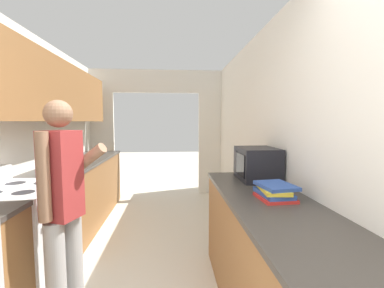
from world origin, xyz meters
TOP-DOWN VIEW (x-y plane):
  - wall_left at (-1.25, 2.18)m, footprint 0.38×7.13m
  - wall_right at (1.33, 1.77)m, footprint 0.06×7.13m
  - wall_far_with_doorway at (0.00, 4.76)m, footprint 3.00×0.06m
  - counter_left at (-1.00, 2.94)m, footprint 0.62×3.59m
  - counter_right at (1.00, 1.27)m, footprint 0.62×2.02m
  - range_oven at (-0.99, 1.78)m, footprint 0.66×0.74m
  - person at (-0.46, 1.35)m, footprint 0.52×0.45m
  - microwave at (1.11, 1.91)m, footprint 0.35×0.45m
  - book_stack at (1.03, 1.30)m, footprint 0.27×0.32m
  - knife at (-0.98, 2.24)m, footprint 0.12×0.31m

SIDE VIEW (x-z plane):
  - counter_left at x=-1.00m, z-range 0.00..0.93m
  - counter_right at x=1.00m, z-range 0.00..0.93m
  - range_oven at x=-0.99m, z-range -0.06..1.00m
  - person at x=-0.46m, z-range 0.06..1.68m
  - knife at x=-0.98m, z-range 0.92..0.94m
  - book_stack at x=1.03m, z-range 0.93..1.03m
  - microwave at x=1.11m, z-range 0.93..1.23m
  - wall_right at x=1.33m, z-range 0.00..2.50m
  - wall_far_with_doorway at x=0.00m, z-range 0.20..2.70m
  - wall_left at x=-1.25m, z-range 0.26..2.76m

